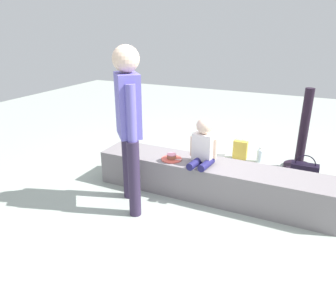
{
  "coord_description": "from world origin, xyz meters",
  "views": [
    {
      "loc": [
        0.85,
        -2.87,
        1.69
      ],
      "look_at": [
        -0.36,
        -0.27,
        0.62
      ],
      "focal_mm": 33.32,
      "sensor_mm": 36.0,
      "label": 1
    }
  ],
  "objects": [
    {
      "name": "ground_plane",
      "position": [
        0.0,
        0.0,
        0.0
      ],
      "size": [
        12.0,
        12.0,
        0.0
      ],
      "primitive_type": "plane",
      "color": "#9CA79D"
    },
    {
      "name": "concrete_ledge",
      "position": [
        0.0,
        0.0,
        0.19
      ],
      "size": [
        2.46,
        0.45,
        0.37
      ],
      "primitive_type": "cube",
      "color": "gray",
      "rests_on": "ground_plane"
    },
    {
      "name": "child_seated",
      "position": [
        -0.08,
        -0.04,
        0.59
      ],
      "size": [
        0.28,
        0.33,
        0.48
      ],
      "color": "navy",
      "rests_on": "concrete_ledge"
    },
    {
      "name": "adult_standing",
      "position": [
        -0.65,
        -0.52,
        0.94
      ],
      "size": [
        0.35,
        0.38,
        1.56
      ],
      "color": "#2F243F",
      "rests_on": "ground_plane"
    },
    {
      "name": "cake_plate",
      "position": [
        -0.41,
        -0.08,
        0.39
      ],
      "size": [
        0.22,
        0.22,
        0.07
      ],
      "color": "#E0594C",
      "rests_on": "concrete_ledge"
    },
    {
      "name": "gift_bag",
      "position": [
        0.07,
        1.14,
        0.13
      ],
      "size": [
        0.19,
        0.08,
        0.29
      ],
      "color": "gold",
      "rests_on": "ground_plane"
    },
    {
      "name": "railing_post",
      "position": [
        0.82,
        1.15,
        0.38
      ],
      "size": [
        0.36,
        0.36,
        1.03
      ],
      "color": "black",
      "rests_on": "ground_plane"
    },
    {
      "name": "water_bottle_near_gift",
      "position": [
        0.33,
        1.14,
        0.1
      ],
      "size": [
        0.07,
        0.07,
        0.21
      ],
      "color": "silver",
      "rests_on": "ground_plane"
    },
    {
      "name": "party_cup_red",
      "position": [
        -0.87,
        0.59,
        0.05
      ],
      "size": [
        0.09,
        0.09,
        0.09
      ],
      "primitive_type": "cylinder",
      "color": "red",
      "rests_on": "ground_plane"
    },
    {
      "name": "cake_box_white",
      "position": [
        -0.28,
        1.0,
        0.07
      ],
      "size": [
        0.41,
        0.4,
        0.13
      ],
      "primitive_type": "cube",
      "rotation": [
        0.0,
        0.0,
        0.32
      ],
      "color": "white",
      "rests_on": "ground_plane"
    },
    {
      "name": "handbag_black_leather",
      "position": [
        0.9,
        0.73,
        0.13
      ],
      "size": [
        0.3,
        0.13,
        0.35
      ],
      "color": "black",
      "rests_on": "ground_plane"
    }
  ]
}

